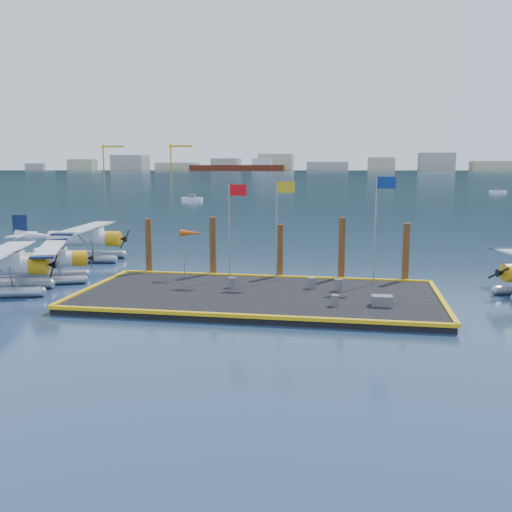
% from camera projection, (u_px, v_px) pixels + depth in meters
% --- Properties ---
extents(ground, '(4000.00, 4000.00, 0.00)m').
position_uv_depth(ground, '(259.00, 300.00, 32.35)').
color(ground, navy).
rests_on(ground, ground).
extents(dock, '(20.00, 10.00, 0.40)m').
position_uv_depth(dock, '(259.00, 297.00, 32.32)').
color(dock, black).
rests_on(dock, ground).
extents(dock_bumpers, '(20.25, 10.25, 0.18)m').
position_uv_depth(dock_bumpers, '(259.00, 292.00, 32.27)').
color(dock_bumpers, '#E4AE0D').
rests_on(dock_bumpers, dock).
extents(far_backdrop, '(3050.00, 2050.00, 810.00)m').
position_uv_depth(far_backdrop, '(437.00, 165.00, 1681.18)').
color(far_backdrop, black).
rests_on(far_backdrop, ground).
extents(seaplane_b, '(8.05, 8.48, 3.09)m').
position_uv_depth(seaplane_b, '(45.00, 262.00, 37.15)').
color(seaplane_b, '#989DA6').
rests_on(seaplane_b, ground).
extents(seaplane_c, '(9.32, 10.29, 3.64)m').
position_uv_depth(seaplane_c, '(83.00, 241.00, 45.79)').
color(seaplane_c, '#989DA6').
rests_on(seaplane_c, ground).
extents(drum_0, '(0.43, 0.43, 0.61)m').
position_uv_depth(drum_0, '(232.00, 282.00, 33.78)').
color(drum_0, '#56565B').
rests_on(drum_0, dock).
extents(drum_1, '(0.41, 0.41, 0.58)m').
position_uv_depth(drum_1, '(335.00, 300.00, 29.34)').
color(drum_1, '#56565B').
rests_on(drum_1, dock).
extents(drum_2, '(0.45, 0.45, 0.64)m').
position_uv_depth(drum_2, '(312.00, 283.00, 33.55)').
color(drum_2, '#56565B').
rests_on(drum_2, dock).
extents(drum_4, '(0.49, 0.49, 0.69)m').
position_uv_depth(drum_4, '(339.00, 285.00, 32.88)').
color(drum_4, '#56565B').
rests_on(drum_4, dock).
extents(crate, '(1.07, 0.71, 0.53)m').
position_uv_depth(crate, '(382.00, 301.00, 29.37)').
color(crate, '#56565B').
rests_on(crate, dock).
extents(flagpole_red, '(1.14, 0.08, 6.00)m').
position_uv_depth(flagpole_red, '(233.00, 217.00, 35.75)').
color(flagpole_red, gray).
rests_on(flagpole_red, dock).
extents(flagpole_yellow, '(1.14, 0.08, 6.20)m').
position_uv_depth(flagpole_yellow, '(280.00, 215.00, 35.22)').
color(flagpole_yellow, gray).
rests_on(flagpole_yellow, dock).
extents(flagpole_blue, '(1.14, 0.08, 6.50)m').
position_uv_depth(flagpole_blue, '(379.00, 214.00, 34.18)').
color(flagpole_blue, gray).
rests_on(flagpole_blue, dock).
extents(windsock, '(1.40, 0.44, 3.12)m').
position_uv_depth(windsock, '(191.00, 234.00, 36.39)').
color(windsock, gray).
rests_on(windsock, dock).
extents(piling_0, '(0.44, 0.44, 4.00)m').
position_uv_depth(piling_0, '(149.00, 248.00, 38.73)').
color(piling_0, '#492815').
rests_on(piling_0, ground).
extents(piling_1, '(0.44, 0.44, 4.20)m').
position_uv_depth(piling_1, '(213.00, 248.00, 37.95)').
color(piling_1, '#492815').
rests_on(piling_1, ground).
extents(piling_2, '(0.44, 0.44, 3.80)m').
position_uv_depth(piling_2, '(280.00, 253.00, 37.22)').
color(piling_2, '#492815').
rests_on(piling_2, ground).
extents(piling_3, '(0.44, 0.44, 4.30)m').
position_uv_depth(piling_3, '(342.00, 251.00, 36.51)').
color(piling_3, '#492815').
rests_on(piling_3, ground).
extents(piling_4, '(0.44, 0.44, 4.00)m').
position_uv_depth(piling_4, '(406.00, 255.00, 35.86)').
color(piling_4, '#492815').
rests_on(piling_4, ground).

